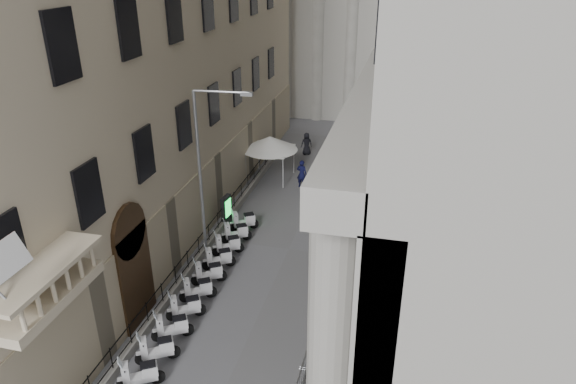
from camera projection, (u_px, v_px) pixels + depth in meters
name	position (u px, v px, depth m)	size (l,w,h in m)	color
iron_fence	(206.00, 251.00, 27.68)	(0.30, 28.00, 1.40)	black
blue_awning	(376.00, 203.00, 32.93)	(1.60, 3.00, 3.00)	navy
scooter_5	(159.00, 361.00, 20.21)	(0.56, 1.40, 1.50)	silver
scooter_6	(174.00, 338.00, 21.41)	(0.56, 1.40, 1.50)	silver
scooter_7	(187.00, 317.00, 22.60)	(0.56, 1.40, 1.50)	silver
scooter_8	(199.00, 299.00, 23.80)	(0.56, 1.40, 1.50)	silver
scooter_9	(210.00, 283.00, 24.99)	(0.56, 1.40, 1.50)	silver
scooter_10	(220.00, 268.00, 26.19)	(0.56, 1.40, 1.50)	silver
scooter_11	(229.00, 254.00, 27.38)	(0.56, 1.40, 1.50)	silver
scooter_12	(237.00, 241.00, 28.58)	(0.56, 1.40, 1.50)	silver
scooter_13	(244.00, 230.00, 29.77)	(0.56, 1.40, 1.50)	silver
barrier_3	(313.00, 348.00, 20.88)	(0.60, 2.40, 1.10)	#97999E
barrier_4	(324.00, 310.00, 23.08)	(0.60, 2.40, 1.10)	#97999E
barrier_5	(333.00, 279.00, 25.28)	(0.60, 2.40, 1.10)	#97999E
barrier_6	(340.00, 253.00, 27.48)	(0.60, 2.40, 1.10)	#97999E
barrier_7	(346.00, 230.00, 29.69)	(0.60, 2.40, 1.10)	#97999E
security_tent	(269.00, 143.00, 35.59)	(3.84, 3.84, 3.12)	silver
street_lamp	(206.00, 161.00, 25.12)	(2.89, 0.40, 8.87)	#96989E
info_kiosk	(226.00, 211.00, 29.93)	(0.39, 0.90, 1.85)	black
pedestrian_a	(302.00, 174.00, 34.75)	(0.72, 0.47, 1.97)	black
pedestrian_b	(362.00, 178.00, 34.22)	(0.90, 0.70, 1.86)	black
pedestrian_c	(307.00, 144.00, 40.50)	(0.88, 0.57, 1.79)	black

